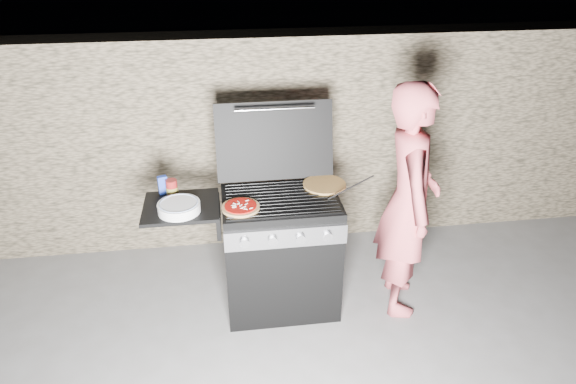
{
  "coord_description": "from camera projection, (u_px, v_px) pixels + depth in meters",
  "views": [
    {
      "loc": [
        -0.36,
        -3.04,
        2.59
      ],
      "look_at": [
        0.05,
        0.0,
        0.95
      ],
      "focal_mm": 32.0,
      "sensor_mm": 36.0,
      "label": 1
    }
  ],
  "objects": [
    {
      "name": "plate_stack",
      "position": [
        179.0,
        207.0,
        3.32
      ],
      "size": [
        0.34,
        0.34,
        0.06
      ],
      "primitive_type": "cylinder",
      "rotation": [
        0.0,
        0.0,
        0.29
      ],
      "color": "white",
      "rests_on": "gas_grill"
    },
    {
      "name": "pizza_plain",
      "position": [
        324.0,
        185.0,
        3.64
      ],
      "size": [
        0.31,
        0.31,
        0.02
      ],
      "primitive_type": "cylinder",
      "rotation": [
        0.0,
        0.0,
        0.01
      ],
      "color": "#D9A152",
      "rests_on": "gas_grill"
    },
    {
      "name": "sauce_jar",
      "position": [
        172.0,
        188.0,
        3.5
      ],
      "size": [
        0.08,
        0.08,
        0.12
      ],
      "primitive_type": "cylinder",
      "rotation": [
        0.0,
        0.0,
        -0.01
      ],
      "color": "maroon",
      "rests_on": "gas_grill"
    },
    {
      "name": "tongs",
      "position": [
        351.0,
        188.0,
        3.53
      ],
      "size": [
        0.36,
        0.18,
        0.08
      ],
      "primitive_type": "cylinder",
      "rotation": [
        0.0,
        1.4,
        0.43
      ],
      "color": "black",
      "rests_on": "gas_grill"
    },
    {
      "name": "gas_grill",
      "position": [
        247.0,
        255.0,
        3.67
      ],
      "size": [
        1.34,
        0.79,
        0.91
      ],
      "primitive_type": null,
      "color": "black",
      "rests_on": "ground"
    },
    {
      "name": "ground",
      "position": [
        282.0,
        302.0,
        3.92
      ],
      "size": [
        50.0,
        50.0,
        0.0
      ],
      "primitive_type": "plane",
      "color": "#5E5B5A"
    },
    {
      "name": "blue_carton",
      "position": [
        163.0,
        185.0,
        3.52
      ],
      "size": [
        0.07,
        0.05,
        0.13
      ],
      "primitive_type": "cube",
      "rotation": [
        0.0,
        0.0,
        0.29
      ],
      "color": "#213BAC",
      "rests_on": "gas_grill"
    },
    {
      "name": "person",
      "position": [
        408.0,
        202.0,
        3.55
      ],
      "size": [
        0.51,
        0.69,
        1.71
      ],
      "primitive_type": "imported",
      "rotation": [
        0.0,
        0.0,
        1.4
      ],
      "color": "#CE535A",
      "rests_on": "ground"
    },
    {
      "name": "stone_wall",
      "position": [
        266.0,
        140.0,
        4.41
      ],
      "size": [
        8.0,
        0.35,
        1.8
      ],
      "primitive_type": "cube",
      "color": "gray",
      "rests_on": "ground"
    },
    {
      "name": "pizza_topped",
      "position": [
        241.0,
        207.0,
        3.35
      ],
      "size": [
        0.29,
        0.29,
        0.03
      ],
      "primitive_type": null,
      "rotation": [
        0.0,
        0.0,
        0.19
      ],
      "color": "#E2B96D",
      "rests_on": "gas_grill"
    }
  ]
}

